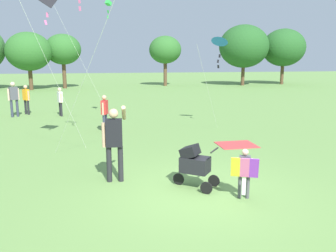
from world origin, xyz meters
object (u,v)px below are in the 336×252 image
kite_orange_delta (219,42)px  picnic_blanket (237,145)px  kite_adult_black (48,3)px  kite_green_novelty (108,2)px  person_sitting_far (26,97)px  person_couple_left (105,110)px  person_kid_running (60,99)px  child_with_butterfly_kite (244,169)px  stroller (194,163)px  person_adult_flyer (114,138)px  person_back_turned (14,96)px

kite_orange_delta → picnic_blanket: size_ratio=2.96×
kite_adult_black → kite_green_novelty: kite_green_novelty is taller
person_sitting_far → picnic_blanket: person_sitting_far is taller
person_couple_left → person_kid_running: size_ratio=1.03×
child_with_butterfly_kite → person_kid_running: bearing=113.8°
stroller → picnic_blanket: 4.46m
child_with_butterfly_kite → kite_green_novelty: 11.12m
person_kid_running → picnic_blanket: bearing=-47.3°
child_with_butterfly_kite → kite_orange_delta: size_ratio=0.29×
person_adult_flyer → kite_green_novelty: size_ratio=0.33×
kite_green_novelty → person_sitting_far: 6.94m
child_with_butterfly_kite → picnic_blanket: bearing=71.1°
kite_green_novelty → person_sitting_far: (-4.37, 3.00, -4.48)m
kite_green_novelty → person_kid_running: (-2.54, 2.15, -4.53)m
child_with_butterfly_kite → person_sitting_far: bearing=119.0°
child_with_butterfly_kite → person_sitting_far: size_ratio=0.71×
kite_adult_black → child_with_butterfly_kite: bearing=-45.0°
child_with_butterfly_kite → person_couple_left: person_couple_left is taller
person_adult_flyer → person_couple_left: person_adult_flyer is taller
child_with_butterfly_kite → person_adult_flyer: person_adult_flyer is taller
picnic_blanket → person_kid_running: bearing=132.7°
person_adult_flyer → picnic_blanket: bearing=34.7°
kite_adult_black → person_kid_running: (-0.77, 7.39, -3.69)m
person_adult_flyer → kite_adult_black: size_ratio=0.37×
kite_green_novelty → picnic_blanket: bearing=-50.8°
kite_orange_delta → kite_adult_black: bearing=-153.2°
person_adult_flyer → person_back_turned: 11.47m
child_with_butterfly_kite → person_back_turned: bearing=122.0°
person_couple_left → person_back_turned: bearing=135.0°
picnic_blanket → kite_orange_delta: bearing=84.7°
person_adult_flyer → person_sitting_far: bearing=111.3°
child_with_butterfly_kite → person_couple_left: bearing=111.7°
kite_green_novelty → stroller: bearing=-78.6°
stroller → picnic_blanket: stroller is taller
kite_adult_black → person_couple_left: 4.97m
person_kid_running → person_couple_left: bearing=-62.8°
person_adult_flyer → stroller: bearing=-22.1°
kite_orange_delta → person_sitting_far: size_ratio=2.47×
person_back_turned → child_with_butterfly_kite: bearing=-58.0°
kite_green_novelty → person_sitting_far: kite_green_novelty is taller
stroller → person_back_turned: bearing=120.6°
kite_orange_delta → picnic_blanket: (-0.29, -3.12, -3.60)m
person_adult_flyer → person_kid_running: bearing=103.7°
kite_orange_delta → picnic_blanket: bearing=-95.3°
child_with_butterfly_kite → kite_green_novelty: (-2.68, 9.69, 4.74)m
kite_green_novelty → picnic_blanket: (4.23, -5.18, -5.39)m
stroller → kite_orange_delta: size_ratio=0.27×
kite_adult_black → kite_orange_delta: 7.11m
stroller → picnic_blanket: bearing=56.4°
stroller → person_kid_running: person_kid_running is taller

